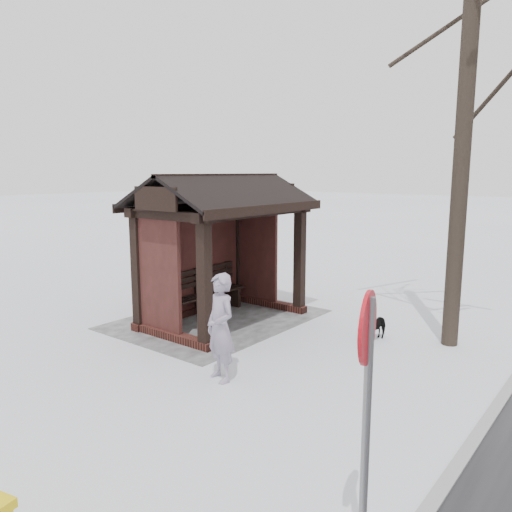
{
  "coord_description": "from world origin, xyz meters",
  "views": [
    {
      "loc": [
        7.58,
        6.83,
        3.13
      ],
      "look_at": [
        -0.07,
        0.8,
        1.48
      ],
      "focal_mm": 35.0,
      "sensor_mm": 36.0,
      "label": 1
    }
  ],
  "objects_px": {
    "dog": "(374,325)",
    "road_sign": "(366,370)",
    "bus_shelter": "(217,219)",
    "pedestrian": "(221,327)"
  },
  "relations": [
    {
      "from": "dog",
      "to": "road_sign",
      "type": "distance_m",
      "value": 5.76
    },
    {
      "from": "dog",
      "to": "road_sign",
      "type": "xyz_separation_m",
      "value": [
        5.11,
        2.28,
        1.37
      ]
    },
    {
      "from": "bus_shelter",
      "to": "pedestrian",
      "type": "xyz_separation_m",
      "value": [
        2.27,
        2.12,
        -1.34
      ]
    },
    {
      "from": "pedestrian",
      "to": "road_sign",
      "type": "xyz_separation_m",
      "value": [
        1.95,
        3.29,
        0.81
      ]
    },
    {
      "from": "pedestrian",
      "to": "road_sign",
      "type": "bearing_deg",
      "value": -12.06
    },
    {
      "from": "dog",
      "to": "road_sign",
      "type": "bearing_deg",
      "value": -61.53
    },
    {
      "from": "pedestrian",
      "to": "bus_shelter",
      "type": "bearing_deg",
      "value": 151.72
    },
    {
      "from": "road_sign",
      "to": "dog",
      "type": "bearing_deg",
      "value": -170.57
    },
    {
      "from": "pedestrian",
      "to": "road_sign",
      "type": "height_order",
      "value": "road_sign"
    },
    {
      "from": "dog",
      "to": "pedestrian",
      "type": "bearing_deg",
      "value": -103.31
    }
  ]
}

